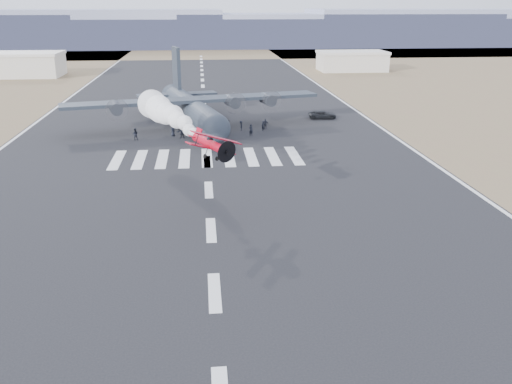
{
  "coord_description": "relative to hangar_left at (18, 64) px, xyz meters",
  "views": [
    {
      "loc": [
        -0.56,
        -25.11,
        20.01
      ],
      "look_at": [
        4.07,
        22.73,
        4.0
      ],
      "focal_mm": 40.0,
      "sensor_mm": 36.0,
      "label": 1
    }
  ],
  "objects": [
    {
      "name": "scrub_far",
      "position": [
        52.0,
        85.0,
        -3.41
      ],
      "size": [
        500.0,
        80.0,
        0.0
      ],
      "primitive_type": "cube",
      "color": "brown",
      "rests_on": "ground"
    },
    {
      "name": "runway_markings",
      "position": [
        52.0,
        -85.0,
        -3.4
      ],
      "size": [
        60.0,
        260.0,
        0.01
      ],
      "primitive_type": null,
      "color": "silver",
      "rests_on": "ground"
    },
    {
      "name": "ridge_seg_c",
      "position": [
        -13.0,
        115.0,
        5.09
      ],
      "size": [
        150.0,
        50.0,
        17.0
      ],
      "primitive_type": "cube",
      "color": "#8086A3",
      "rests_on": "ground"
    },
    {
      "name": "ridge_seg_d",
      "position": [
        52.0,
        115.0,
        3.09
      ],
      "size": [
        150.0,
        50.0,
        13.0
      ],
      "primitive_type": "cube",
      "color": "#8086A3",
      "rests_on": "ground"
    },
    {
      "name": "ridge_seg_e",
      "position": [
        117.0,
        115.0,
        4.09
      ],
      "size": [
        150.0,
        50.0,
        15.0
      ],
      "primitive_type": "cube",
      "color": "#8086A3",
      "rests_on": "ground"
    },
    {
      "name": "ridge_seg_f",
      "position": [
        182.0,
        115.0,
        5.09
      ],
      "size": [
        150.0,
        50.0,
        17.0
      ],
      "primitive_type": "cube",
      "color": "#8086A3",
      "rests_on": "ground"
    },
    {
      "name": "hangar_left",
      "position": [
        0.0,
        0.0,
        0.0
      ],
      "size": [
        24.5,
        14.5,
        6.7
      ],
      "color": "#BDB7A8",
      "rests_on": "ground"
    },
    {
      "name": "hangar_right",
      "position": [
        98.0,
        5.0,
        -0.4
      ],
      "size": [
        20.5,
        12.5,
        5.9
      ],
      "color": "#BDB7A8",
      "rests_on": "ground"
    },
    {
      "name": "aerobatic_biplane",
      "position": [
        52.27,
        -116.65,
        3.73
      ],
      "size": [
        5.64,
        5.57,
        3.28
      ],
      "rotation": [
        0.0,
        0.36,
        0.31
      ],
      "color": "#BA0C2F"
    },
    {
      "name": "smoke_trail",
      "position": [
        46.33,
        -98.32,
        3.87
      ],
      "size": [
        8.61,
        21.95,
        3.75
      ],
      "rotation": [
        0.0,
        0.0,
        0.31
      ],
      "color": "white"
    },
    {
      "name": "transport_aircraft",
      "position": [
        49.81,
        -73.67,
        -0.23
      ],
      "size": [
        42.38,
        34.66,
        12.32
      ],
      "rotation": [
        0.0,
        0.0,
        0.23
      ],
      "color": "#202931",
      "rests_on": "ground"
    },
    {
      "name": "support_vehicle",
      "position": [
        73.29,
        -69.45,
        -2.71
      ],
      "size": [
        5.19,
        2.72,
        1.4
      ],
      "primitive_type": "imported",
      "rotation": [
        0.0,
        0.0,
        1.49
      ],
      "color": "black",
      "rests_on": "ground"
    },
    {
      "name": "crew_a",
      "position": [
        61.4,
        -78.89,
        -2.55
      ],
      "size": [
        0.71,
        0.77,
        1.71
      ],
      "primitive_type": "imported",
      "rotation": [
        0.0,
        0.0,
        5.09
      ],
      "color": "black",
      "rests_on": "ground"
    },
    {
      "name": "crew_b",
      "position": [
        55.77,
        -78.46,
        -2.49
      ],
      "size": [
        0.99,
        1.04,
        1.84
      ],
      "primitive_type": "imported",
      "rotation": [
        0.0,
        0.0,
        2.25
      ],
      "color": "black",
      "rests_on": "ground"
    },
    {
      "name": "crew_c",
      "position": [
        57.86,
        -78.1,
        -2.62
      ],
      "size": [
        0.59,
        1.07,
        1.58
      ],
      "primitive_type": "imported",
      "rotation": [
        0.0,
        0.0,
        4.59
      ],
      "color": "black",
      "rests_on": "ground"
    },
    {
      "name": "crew_d",
      "position": [
        61.95,
        -77.68,
        -2.52
      ],
      "size": [
        1.1,
        0.68,
        1.77
      ],
      "primitive_type": "imported",
      "rotation": [
        0.0,
        0.0,
        2.99
      ],
      "color": "black",
      "rests_on": "ground"
    },
    {
      "name": "crew_e",
      "position": [
        46.87,
        -81.26,
        -2.48
      ],
      "size": [
        0.82,
        1.04,
        1.85
      ],
      "primitive_type": "imported",
      "rotation": [
        0.0,
        0.0,
        1.23
      ],
      "color": "black",
      "rests_on": "ground"
    },
    {
      "name": "crew_f",
      "position": [
        48.37,
        -82.76,
        -2.48
      ],
      "size": [
        1.75,
        0.65,
        1.85
      ],
      "primitive_type": "imported",
      "rotation": [
        0.0,
        0.0,
        6.23
      ],
      "color": "black",
      "rests_on": "ground"
    },
    {
      "name": "crew_g",
      "position": [
        59.15,
        -82.15,
        -2.49
      ],
      "size": [
        0.84,
        0.79,
        1.83
      ],
      "primitive_type": "imported",
      "rotation": [
        0.0,
        0.0,
        2.67
      ],
      "color": "black",
      "rests_on": "ground"
    },
    {
      "name": "crew_h",
      "position": [
        41.26,
        -83.37,
        -2.51
      ],
      "size": [
        0.91,
        0.61,
        1.8
      ],
      "primitive_type": "imported",
      "rotation": [
        0.0,
        0.0,
        3.22
      ],
      "color": "black",
      "rests_on": "ground"
    }
  ]
}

